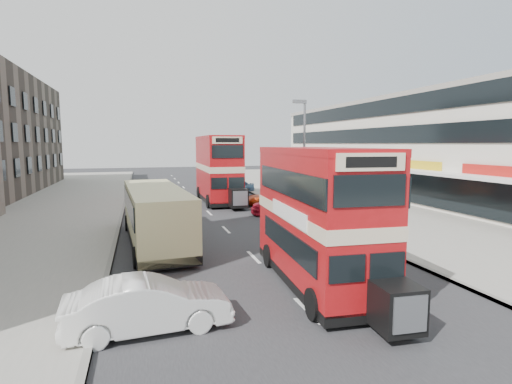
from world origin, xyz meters
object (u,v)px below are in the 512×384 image
object	(u,v)px
car_right_a	(286,204)
pedestrian_far	(274,184)
coach	(156,213)
cyclist	(270,200)
car_left_front	(149,305)
pedestrian_near	(352,205)
car_right_c	(236,186)
bus_main	(317,216)
street_lamp	(303,147)
bus_second	(218,169)
car_right_b	(271,198)

from	to	relation	value
car_right_a	pedestrian_far	bearing A→B (deg)	173.12
coach	cyclist	distance (m)	12.02
car_left_front	pedestrian_near	xyz separation A→B (m)	(12.84, 11.87, 0.43)
car_right_a	pedestrian_far	world-z (taller)	pedestrian_far
car_right_a	cyclist	world-z (taller)	cyclist
car_right_c	pedestrian_far	world-z (taller)	pedestrian_far
bus_main	pedestrian_far	bearing A→B (deg)	-102.01
street_lamp	car_left_front	world-z (taller)	street_lamp
car_right_c	cyclist	xyz separation A→B (m)	(-0.11, -11.84, 0.18)
street_lamp	pedestrian_far	bearing A→B (deg)	81.73
bus_main	bus_second	world-z (taller)	bus_second
cyclist	pedestrian_near	bearing A→B (deg)	-59.21
car_right_b	cyclist	bearing A→B (deg)	-20.58
bus_main	car_right_c	bearing A→B (deg)	-93.95
coach	car_right_b	distance (m)	14.48
street_lamp	cyclist	size ratio (longest dim) A/B	3.65
pedestrian_near	cyclist	bearing A→B (deg)	-77.48
bus_second	cyclist	xyz separation A→B (m)	(2.97, -5.48, -2.08)
car_left_front	street_lamp	bearing A→B (deg)	-38.87
street_lamp	car_right_c	xyz separation A→B (m)	(-1.72, 13.72, -4.14)
car_right_a	pedestrian_far	distance (m)	11.53
bus_main	bus_second	size ratio (longest dim) A/B	0.87
car_right_c	cyclist	size ratio (longest dim) A/B	1.69
car_right_a	pedestrian_near	xyz separation A→B (m)	(2.98, -4.11, 0.42)
car_right_b	car_left_front	bearing A→B (deg)	-27.75
coach	car_left_front	size ratio (longest dim) A/B	2.31
bus_main	car_right_c	size ratio (longest dim) A/B	2.32
coach	cyclist	world-z (taller)	coach
car_right_c	coach	bearing A→B (deg)	-21.66
pedestrian_near	coach	bearing A→B (deg)	-7.68
car_right_c	bus_second	bearing A→B (deg)	-23.59
coach	cyclist	size ratio (longest dim) A/B	4.58
car_right_b	pedestrian_far	bearing A→B (deg)	157.99
car_right_a	pedestrian_near	world-z (taller)	pedestrian_near
bus_main	coach	xyz separation A→B (m)	(-5.30, 7.66, -0.93)
car_right_a	cyclist	distance (m)	1.98
pedestrian_far	car_left_front	bearing A→B (deg)	-142.07
car_right_b	pedestrian_far	size ratio (longest dim) A/B	2.60
bus_main	pedestrian_far	size ratio (longest dim) A/B	5.24
coach	pedestrian_near	size ratio (longest dim) A/B	5.08
bus_main	car_right_c	world-z (taller)	bus_main
car_right_a	pedestrian_near	bearing A→B (deg)	43.79
cyclist	car_right_b	bearing A→B (deg)	71.11
bus_main	car_right_c	xyz separation A→B (m)	(3.58, 27.69, -1.86)
bus_main	car_right_c	distance (m)	27.99
car_right_a	pedestrian_far	size ratio (longest dim) A/B	3.02
car_left_front	car_right_b	bearing A→B (deg)	-30.56
car_right_b	cyclist	distance (m)	2.70
bus_second	car_left_front	world-z (taller)	bus_second
car_right_a	coach	bearing A→B (deg)	-48.13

